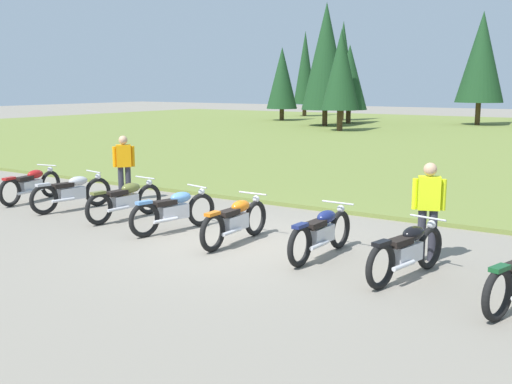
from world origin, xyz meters
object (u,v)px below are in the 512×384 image
object	(u,v)px
motorcycle_orange	(236,220)
motorcycle_navy	(321,232)
motorcycle_red	(31,184)
motorcycle_silver	(72,192)
motorcycle_black	(407,251)
rider_in_hivis_vest	(428,206)
motorcycle_sky_blue	(174,210)
motorcycle_olive	(125,200)
rider_near_row_end	(124,164)

from	to	relation	value
motorcycle_orange	motorcycle_navy	world-z (taller)	same
motorcycle_red	motorcycle_silver	distance (m)	1.73
motorcycle_black	rider_in_hivis_vest	xyz separation A→B (m)	(-0.05, 1.11, 0.51)
motorcycle_red	rider_in_hivis_vest	size ratio (longest dim) A/B	1.25
motorcycle_sky_blue	motorcycle_navy	world-z (taller)	same
motorcycle_olive	rider_in_hivis_vest	size ratio (longest dim) A/B	1.26
motorcycle_black	rider_near_row_end	bearing A→B (deg)	165.35
motorcycle_silver	motorcycle_orange	bearing A→B (deg)	-4.11
motorcycle_sky_blue	motorcycle_black	world-z (taller)	same
motorcycle_silver	motorcycle_red	bearing A→B (deg)	175.37
motorcycle_olive	motorcycle_sky_blue	bearing A→B (deg)	-9.05
motorcycle_sky_blue	rider_near_row_end	distance (m)	3.73
motorcycle_sky_blue	motorcycle_navy	distance (m)	3.34
motorcycle_olive	motorcycle_navy	size ratio (longest dim) A/B	1.00
motorcycle_sky_blue	motorcycle_red	bearing A→B (deg)	175.28
motorcycle_sky_blue	motorcycle_olive	bearing A→B (deg)	170.95
motorcycle_red	motorcycle_olive	world-z (taller)	same
motorcycle_olive	motorcycle_silver	bearing A→B (deg)	179.24
motorcycle_orange	rider_near_row_end	distance (m)	5.18
motorcycle_black	motorcycle_silver	bearing A→B (deg)	175.70
motorcycle_navy	motorcycle_black	xyz separation A→B (m)	(1.63, -0.32, 0.00)
motorcycle_olive	rider_in_hivis_vest	xyz separation A→B (m)	(6.57, 0.50, 0.51)
motorcycle_sky_blue	motorcycle_black	bearing A→B (deg)	-3.98
motorcycle_olive	rider_near_row_end	xyz separation A→B (m)	(-1.58, 1.54, 0.51)
rider_in_hivis_vest	motorcycle_black	bearing A→B (deg)	-87.25
motorcycle_red	motorcycle_olive	bearing A→B (deg)	-2.67
motorcycle_silver	motorcycle_olive	distance (m)	1.78
motorcycle_silver	motorcycle_olive	world-z (taller)	same
motorcycle_olive	rider_in_hivis_vest	bearing A→B (deg)	4.37
motorcycle_olive	rider_in_hivis_vest	world-z (taller)	rider_in_hivis_vest
motorcycle_olive	rider_near_row_end	bearing A→B (deg)	135.87
motorcycle_navy	rider_in_hivis_vest	world-z (taller)	rider_in_hivis_vest
motorcycle_olive	rider_near_row_end	world-z (taller)	rider_near_row_end
motorcycle_navy	rider_in_hivis_vest	bearing A→B (deg)	26.41
motorcycle_sky_blue	motorcycle_black	distance (m)	4.99
motorcycle_orange	motorcycle_silver	bearing A→B (deg)	175.89
motorcycle_red	rider_in_hivis_vest	world-z (taller)	rider_in_hivis_vest
motorcycle_red	motorcycle_silver	size ratio (longest dim) A/B	1.00
motorcycle_silver	motorcycle_sky_blue	size ratio (longest dim) A/B	1.01
motorcycle_red	motorcycle_black	xyz separation A→B (m)	(10.12, -0.77, 0.00)
motorcycle_silver	motorcycle_navy	size ratio (longest dim) A/B	0.99
motorcycle_navy	motorcycle_olive	bearing A→B (deg)	176.75
rider_near_row_end	motorcycle_silver	bearing A→B (deg)	-97.28
motorcycle_silver	rider_near_row_end	xyz separation A→B (m)	(0.19, 1.51, 0.51)
motorcycle_orange	rider_in_hivis_vest	world-z (taller)	rider_in_hivis_vest
motorcycle_red	motorcycle_orange	distance (m)	6.74
motorcycle_silver	motorcycle_sky_blue	world-z (taller)	same
motorcycle_sky_blue	motorcycle_black	size ratio (longest dim) A/B	1.00
motorcycle_sky_blue	motorcycle_orange	distance (m)	1.57
motorcycle_silver	rider_near_row_end	distance (m)	1.61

